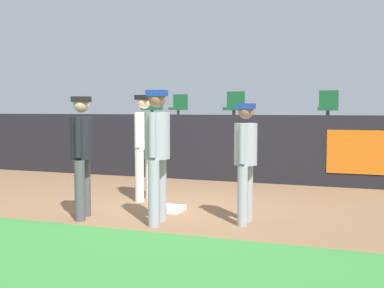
{
  "coord_description": "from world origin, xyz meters",
  "views": [
    {
      "loc": [
        3.11,
        -7.02,
        1.63
      ],
      "look_at": [
        0.23,
        0.96,
        1.0
      ],
      "focal_mm": 45.18,
      "sensor_mm": 36.0,
      "label": 1
    }
  ],
  "objects_px": {
    "seat_back_left": "(179,106)",
    "seat_front_left": "(153,106)",
    "player_umpire": "(82,148)",
    "seat_front_center": "(235,106)",
    "first_base": "(171,209)",
    "seat_front_right": "(328,106)",
    "player_fielder_home": "(145,140)",
    "player_runner_visitor": "(246,154)",
    "player_coach_visitor": "(157,147)",
    "seat_back_right": "(328,106)"
  },
  "relations": [
    {
      "from": "seat_back_left",
      "to": "seat_front_left",
      "type": "bearing_deg",
      "value": -91.56
    },
    {
      "from": "seat_back_left",
      "to": "player_umpire",
      "type": "bearing_deg",
      "value": -79.27
    },
    {
      "from": "seat_front_center",
      "to": "first_base",
      "type": "bearing_deg",
      "value": -86.96
    },
    {
      "from": "seat_front_right",
      "to": "seat_front_left",
      "type": "relative_size",
      "value": 1.0
    },
    {
      "from": "player_fielder_home",
      "to": "seat_front_right",
      "type": "bearing_deg",
      "value": 153.35
    },
    {
      "from": "player_runner_visitor",
      "to": "seat_front_left",
      "type": "bearing_deg",
      "value": -143.3
    },
    {
      "from": "player_runner_visitor",
      "to": "seat_front_right",
      "type": "relative_size",
      "value": 2.02
    },
    {
      "from": "player_runner_visitor",
      "to": "seat_front_right",
      "type": "bearing_deg",
      "value": 172.95
    },
    {
      "from": "player_coach_visitor",
      "to": "seat_front_left",
      "type": "distance_m",
      "value": 6.33
    },
    {
      "from": "first_base",
      "to": "seat_back_left",
      "type": "height_order",
      "value": "seat_back_left"
    },
    {
      "from": "seat_front_right",
      "to": "seat_front_left",
      "type": "xyz_separation_m",
      "value": [
        -4.55,
        -0.0,
        -0.0
      ]
    },
    {
      "from": "seat_front_right",
      "to": "seat_back_left",
      "type": "bearing_deg",
      "value": 158.19
    },
    {
      "from": "player_runner_visitor",
      "to": "first_base",
      "type": "bearing_deg",
      "value": -105.84
    },
    {
      "from": "first_base",
      "to": "seat_back_left",
      "type": "distance_m",
      "value": 7.32
    },
    {
      "from": "player_umpire",
      "to": "seat_back_right",
      "type": "xyz_separation_m",
      "value": [
        2.92,
        7.57,
        0.65
      ]
    },
    {
      "from": "player_runner_visitor",
      "to": "seat_back_left",
      "type": "bearing_deg",
      "value": -151.16
    },
    {
      "from": "player_runner_visitor",
      "to": "player_coach_visitor",
      "type": "distance_m",
      "value": 1.24
    },
    {
      "from": "player_coach_visitor",
      "to": "seat_front_right",
      "type": "height_order",
      "value": "seat_front_right"
    },
    {
      "from": "player_umpire",
      "to": "seat_back_left",
      "type": "xyz_separation_m",
      "value": [
        -1.44,
        7.57,
        0.65
      ]
    },
    {
      "from": "player_runner_visitor",
      "to": "player_umpire",
      "type": "relative_size",
      "value": 0.94
    },
    {
      "from": "first_base",
      "to": "player_runner_visitor",
      "type": "height_order",
      "value": "player_runner_visitor"
    },
    {
      "from": "seat_front_right",
      "to": "seat_back_right",
      "type": "distance_m",
      "value": 1.81
    },
    {
      "from": "player_fielder_home",
      "to": "player_runner_visitor",
      "type": "relative_size",
      "value": 1.1
    },
    {
      "from": "player_umpire",
      "to": "seat_front_left",
      "type": "relative_size",
      "value": 2.14
    },
    {
      "from": "seat_back_left",
      "to": "seat_back_right",
      "type": "xyz_separation_m",
      "value": [
        4.35,
        -0.0,
        -0.0
      ]
    },
    {
      "from": "player_runner_visitor",
      "to": "seat_back_left",
      "type": "distance_m",
      "value": 8.05
    },
    {
      "from": "player_runner_visitor",
      "to": "seat_front_center",
      "type": "distance_m",
      "value": 5.55
    },
    {
      "from": "player_runner_visitor",
      "to": "player_coach_visitor",
      "type": "bearing_deg",
      "value": -68.56
    },
    {
      "from": "first_base",
      "to": "player_runner_visitor",
      "type": "xyz_separation_m",
      "value": [
        1.3,
        -0.39,
        0.94
      ]
    },
    {
      "from": "seat_front_right",
      "to": "seat_back_right",
      "type": "bearing_deg",
      "value": 94.64
    },
    {
      "from": "first_base",
      "to": "player_coach_visitor",
      "type": "distance_m",
      "value": 1.34
    },
    {
      "from": "player_fielder_home",
      "to": "seat_front_center",
      "type": "height_order",
      "value": "seat_front_center"
    },
    {
      "from": "player_coach_visitor",
      "to": "seat_front_center",
      "type": "xyz_separation_m",
      "value": [
        -0.4,
        5.71,
        0.6
      ]
    },
    {
      "from": "seat_back_right",
      "to": "seat_front_center",
      "type": "distance_m",
      "value": 2.8
    },
    {
      "from": "player_fielder_home",
      "to": "seat_front_right",
      "type": "xyz_separation_m",
      "value": [
        2.82,
        4.15,
        0.61
      ]
    },
    {
      "from": "seat_front_right",
      "to": "first_base",
      "type": "bearing_deg",
      "value": -112.52
    },
    {
      "from": "player_fielder_home",
      "to": "first_base",
      "type": "bearing_deg",
      "value": 54.44
    },
    {
      "from": "seat_front_left",
      "to": "player_runner_visitor",
      "type": "bearing_deg",
      "value": -54.08
    },
    {
      "from": "seat_back_right",
      "to": "player_fielder_home",
      "type": "bearing_deg",
      "value": -114.19
    },
    {
      "from": "seat_front_center",
      "to": "seat_front_left",
      "type": "bearing_deg",
      "value": -180.0
    },
    {
      "from": "seat_front_center",
      "to": "seat_front_left",
      "type": "distance_m",
      "value": 2.26
    },
    {
      "from": "player_umpire",
      "to": "seat_front_left",
      "type": "distance_m",
      "value": 6.0
    },
    {
      "from": "seat_front_right",
      "to": "seat_back_left",
      "type": "relative_size",
      "value": 1.0
    },
    {
      "from": "seat_front_right",
      "to": "seat_back_right",
      "type": "relative_size",
      "value": 1.0
    },
    {
      "from": "first_base",
      "to": "player_coach_visitor",
      "type": "relative_size",
      "value": 0.21
    },
    {
      "from": "seat_front_right",
      "to": "seat_back_left",
      "type": "distance_m",
      "value": 4.84
    },
    {
      "from": "player_fielder_home",
      "to": "player_umpire",
      "type": "height_order",
      "value": "player_fielder_home"
    },
    {
      "from": "player_coach_visitor",
      "to": "seat_back_right",
      "type": "xyz_separation_m",
      "value": [
        1.74,
        7.51,
        0.6
      ]
    },
    {
      "from": "player_fielder_home",
      "to": "player_coach_visitor",
      "type": "relative_size",
      "value": 0.99
    },
    {
      "from": "seat_front_right",
      "to": "player_runner_visitor",
      "type": "bearing_deg",
      "value": -97.83
    }
  ]
}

